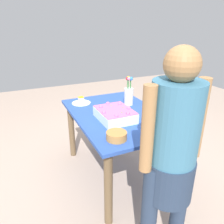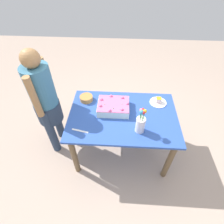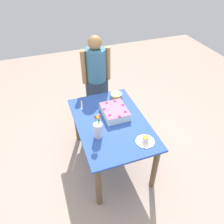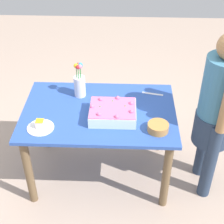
# 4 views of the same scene
# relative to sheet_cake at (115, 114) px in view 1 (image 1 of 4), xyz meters

# --- Properties ---
(ground_plane) EXTENTS (8.00, 8.00, 0.00)m
(ground_plane) POSITION_rel_sheet_cake_xyz_m (0.12, -0.09, -0.79)
(ground_plane) COLOR tan
(dining_table) EXTENTS (1.29, 0.86, 0.74)m
(dining_table) POSITION_rel_sheet_cake_xyz_m (0.12, -0.09, -0.17)
(dining_table) COLOR #2D50A6
(dining_table) RESTS_ON ground_plane
(sheet_cake) EXTENTS (0.38, 0.30, 0.12)m
(sheet_cake) POSITION_rel_sheet_cake_xyz_m (0.00, 0.00, 0.00)
(sheet_cake) COLOR white
(sheet_cake) RESTS_ON dining_table
(serving_plate_with_slice) EXTENTS (0.21, 0.21, 0.08)m
(serving_plate_with_slice) POSITION_rel_sheet_cake_xyz_m (0.56, 0.16, -0.03)
(serving_plate_with_slice) COLOR white
(serving_plate_with_slice) RESTS_ON dining_table
(cake_knife) EXTENTS (0.19, 0.06, 0.00)m
(cake_knife) POSITION_rel_sheet_cake_xyz_m (-0.35, -0.36, -0.05)
(cake_knife) COLOR silver
(cake_knife) RESTS_ON dining_table
(flower_vase) EXTENTS (0.10, 0.10, 0.32)m
(flower_vase) POSITION_rel_sheet_cake_xyz_m (0.30, -0.31, 0.07)
(flower_vase) COLOR white
(flower_vase) RESTS_ON dining_table
(fruit_bowl) EXTENTS (0.17, 0.17, 0.06)m
(fruit_bowl) POSITION_rel_sheet_cake_xyz_m (-0.36, 0.15, -0.02)
(fruit_bowl) COLOR #BB7F3F
(fruit_bowl) RESTS_ON dining_table
(person_standing) EXTENTS (0.31, 0.45, 1.49)m
(person_standing) POSITION_rel_sheet_cake_xyz_m (-0.83, 0.00, 0.06)
(person_standing) COLOR #27374F
(person_standing) RESTS_ON ground_plane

